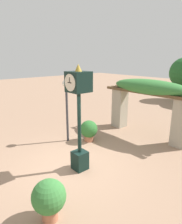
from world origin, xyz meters
The scene contains 6 objects.
ground_plane centered at (0.00, 0.00, 0.00)m, with size 60.00×60.00×0.00m, color #9E7A60.
pedestal_clock centered at (0.32, 0.08, 2.05)m, with size 0.62×0.67×3.47m.
pergola centered at (0.00, 4.39, 1.93)m, with size 4.58×1.22×2.69m.
potted_plant_near_left centered at (1.58, -1.81, 0.59)m, with size 0.79×0.79×1.02m.
potted_plant_near_right centered at (-1.25, 1.83, 0.53)m, with size 0.77×0.77×0.96m.
lamp_post centered at (-1.90, 1.13, 2.00)m, with size 0.32×0.32×2.75m.
Camera 1 is at (5.10, -3.63, 3.67)m, focal length 32.00 mm.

